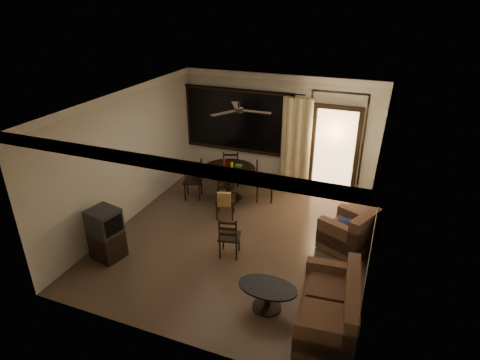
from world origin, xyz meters
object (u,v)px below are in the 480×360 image
at_px(dining_chair_south, 225,205).
at_px(sofa, 332,309).
at_px(tv_cabinet, 106,234).
at_px(coffee_table, 267,294).
at_px(armchair, 350,234).
at_px(side_chair, 230,244).
at_px(dining_chair_east, 264,189).
at_px(dining_chair_west, 194,187).
at_px(dining_table, 229,175).
at_px(dining_chair_north, 231,174).

height_order(dining_chair_south, sofa, dining_chair_south).
height_order(tv_cabinet, coffee_table, tv_cabinet).
xyz_separation_m(dining_chair_south, armchair, (2.69, -0.27, 0.05)).
height_order(coffee_table, side_chair, side_chair).
height_order(tv_cabinet, armchair, tv_cabinet).
height_order(dining_chair_east, dining_chair_south, same).
height_order(dining_chair_west, side_chair, dining_chair_west).
relative_size(sofa, coffee_table, 1.71).
bearing_deg(armchair, dining_table, -175.94).
distance_m(dining_table, sofa, 4.36).
bearing_deg(armchair, dining_chair_east, 172.40).
xyz_separation_m(dining_chair_north, side_chair, (1.13, -2.84, -0.03)).
bearing_deg(tv_cabinet, side_chair, 34.34).
bearing_deg(dining_table, dining_chair_east, 17.70).
bearing_deg(sofa, dining_chair_south, 133.10).
xyz_separation_m(tv_cabinet, side_chair, (2.08, 0.87, -0.25)).
xyz_separation_m(dining_table, sofa, (2.96, -3.19, -0.29)).
xyz_separation_m(tv_cabinet, armchair, (4.14, 1.87, -0.15)).
relative_size(dining_chair_west, coffee_table, 1.01).
relative_size(dining_chair_north, sofa, 0.59).
height_order(armchair, side_chair, armchair).
xyz_separation_m(dining_chair_west, sofa, (3.76, -2.93, 0.04)).
relative_size(armchair, coffee_table, 1.19).
bearing_deg(dining_table, side_chair, -66.92).
relative_size(dining_table, coffee_table, 1.34).
height_order(dining_chair_east, side_chair, dining_chair_east).
height_order(dining_chair_north, tv_cabinet, tv_cabinet).
bearing_deg(dining_chair_north, dining_chair_east, 136.76).
distance_m(dining_chair_east, sofa, 4.07).
bearing_deg(tv_cabinet, dining_chair_east, 70.01).
bearing_deg(dining_chair_south, armchair, -23.56).
distance_m(dining_table, side_chair, 2.30).
relative_size(dining_table, armchair, 1.12).
distance_m(dining_chair_west, coffee_table, 4.01).
height_order(dining_chair_north, sofa, dining_chair_north).
bearing_deg(dining_chair_south, dining_chair_west, 134.30).
relative_size(tv_cabinet, sofa, 0.62).
height_order(dining_chair_north, armchair, dining_chair_north).
xyz_separation_m(dining_chair_south, sofa, (2.70, -2.37, 0.02)).
bearing_deg(dining_chair_west, armchair, 59.70).
relative_size(dining_chair_west, dining_chair_south, 1.00).
xyz_separation_m(dining_chair_west, armchair, (3.75, -0.83, 0.07)).
relative_size(dining_chair_north, side_chair, 1.11).
bearing_deg(side_chair, dining_chair_south, -75.82).
distance_m(dining_table, dining_chair_east, 0.90).
bearing_deg(tv_cabinet, coffee_table, 8.07).
xyz_separation_m(dining_chair_north, tv_cabinet, (-0.95, -3.71, 0.22)).
relative_size(dining_chair_east, dining_chair_north, 1.00).
bearing_deg(coffee_table, sofa, -1.69).
bearing_deg(armchair, coffee_table, -91.08).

